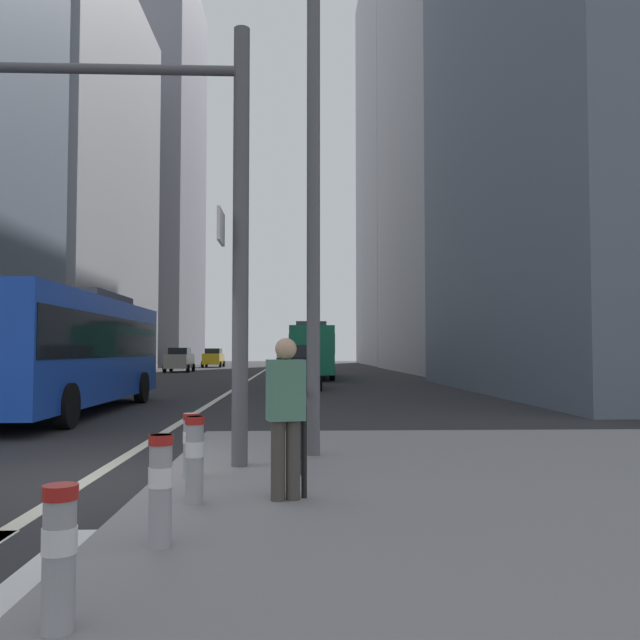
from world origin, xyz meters
The scene contains 21 objects.
ground_plane centered at (0.00, 20.00, 0.00)m, with size 160.00×160.00×0.00m, color #28282B.
median_island centered at (5.50, -1.00, 0.07)m, with size 9.00×10.00×0.15m, color gray.
lane_centre_line centered at (0.00, 30.00, 0.01)m, with size 0.20×80.00×0.01m, color beige.
office_tower_left_mid centered at (-16.00, 42.38, 15.42)m, with size 11.18×23.54×30.84m, color #9E9EA3.
office_tower_left_far centered at (-16.00, 69.47, 23.18)m, with size 13.21×19.66×46.35m, color gray.
office_tower_right_mid centered at (17.00, 44.81, 27.41)m, with size 11.82×25.64×54.82m, color #9E9EA3.
office_tower_right_far centered at (17.00, 72.53, 25.53)m, with size 11.19×24.43×51.06m, color #9E9EA3.
city_bus_blue_oncoming centered at (-3.48, 9.29, 1.84)m, with size 2.74×11.05×3.40m.
city_bus_red_receding centered at (3.63, 32.34, 1.84)m, with size 2.74×10.89×3.40m.
car_oncoming_mid centered at (-5.81, 59.60, 0.99)m, with size 2.09×4.11×1.94m.
car_receding_near centered at (2.06, 48.01, 0.99)m, with size 2.07×4.56×1.94m.
car_receding_far centered at (2.75, 20.47, 0.99)m, with size 2.15×4.18×1.94m.
car_oncoming_far centered at (-6.64, 44.46, 0.99)m, with size 2.10×4.48×1.94m.
traffic_signal_gantry centered at (-0.09, 0.15, 4.11)m, with size 6.16×0.65×6.00m.
street_lamp_post centered at (2.97, 1.04, 5.28)m, with size 5.50×0.32×8.00m.
bollard_front centered at (1.40, -5.00, 0.60)m, with size 0.20×0.20×0.80m.
bollard_left centered at (1.64, -3.45, 0.64)m, with size 0.20×0.20×0.88m.
bollard_right centered at (1.68, -1.97, 0.64)m, with size 0.20×0.20×0.88m.
bollard_back centered at (1.42, -0.57, 0.58)m, with size 0.20×0.20×0.78m.
pedestrian_railing centered at (2.80, 0.10, 0.86)m, with size 0.06×3.79×0.98m.
pedestrian_waiting centered at (2.61, -1.87, 1.08)m, with size 0.43×0.32×1.68m.
Camera 1 is at (2.71, -8.73, 1.69)m, focal length 36.77 mm.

